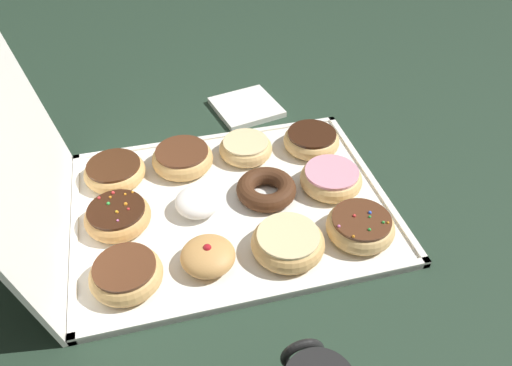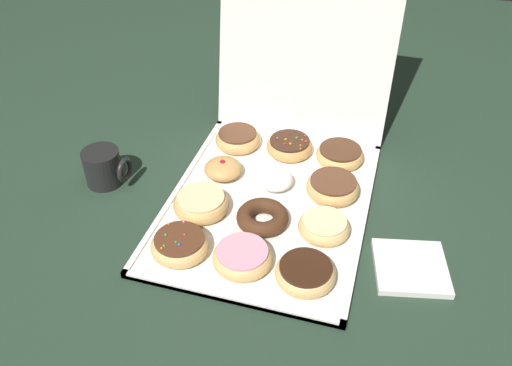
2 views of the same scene
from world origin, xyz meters
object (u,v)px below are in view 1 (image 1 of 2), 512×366
sprinkle_donut_0 (360,226)px  jelly_filled_donut_6 (208,256)px  glazed_ring_donut_3 (288,242)px  chocolate_frosted_donut_11 (115,171)px  chocolate_frosted_donut_9 (126,274)px  chocolate_cake_ring_donut_4 (266,189)px  sprinkle_donut_10 (118,215)px  chocolate_frosted_donut_8 (183,158)px  chocolate_frosted_donut_2 (311,140)px  powdered_filled_donut_7 (198,203)px  pink_frosted_donut_1 (332,180)px  donut_box (232,206)px  glazed_ring_donut_5 (246,148)px  napkin_stack (246,107)px

sprinkle_donut_0 → jelly_filled_donut_6: bearing=89.8°
glazed_ring_donut_3 → chocolate_frosted_donut_11: size_ratio=1.05×
chocolate_frosted_donut_9 → chocolate_frosted_donut_11: bearing=1.7°
chocolate_cake_ring_donut_4 → sprinkle_donut_10: (-0.00, 0.27, 0.00)m
sprinkle_donut_0 → chocolate_frosted_donut_8: bearing=45.5°
chocolate_frosted_donut_2 → chocolate_cake_ring_donut_4: (-0.12, 0.13, -0.00)m
powdered_filled_donut_7 → sprinkle_donut_10: size_ratio=0.71×
pink_frosted_donut_1 → powdered_filled_donut_7: bearing=90.3°
donut_box → sprinkle_donut_10: 0.20m
glazed_ring_donut_5 → jelly_filled_donut_6: bearing=154.6°
pink_frosted_donut_1 → glazed_ring_donut_3: size_ratio=0.96×
glazed_ring_donut_5 → powdered_filled_donut_7: (-0.14, 0.12, 0.00)m
glazed_ring_donut_3 → powdered_filled_donut_7: bearing=44.6°
glazed_ring_donut_5 → glazed_ring_donut_3: bearing=-178.8°
sprinkle_donut_0 → sprinkle_donut_10: 0.42m
chocolate_frosted_donut_9 → donut_box: bearing=-55.6°
donut_box → glazed_ring_donut_5: bearing=-23.8°
chocolate_frosted_donut_2 → sprinkle_donut_10: bearing=107.1°
pink_frosted_donut_1 → napkin_stack: pink_frosted_donut_1 is taller
glazed_ring_donut_5 → napkin_stack: 0.19m
glazed_ring_donut_3 → jelly_filled_donut_6: bearing=87.9°
powdered_filled_donut_7 → napkin_stack: 0.36m
chocolate_frosted_donut_9 → chocolate_frosted_donut_11: size_ratio=0.97×
pink_frosted_donut_1 → glazed_ring_donut_3: (-0.13, 0.13, 0.00)m
jelly_filled_donut_6 → chocolate_frosted_donut_8: jelly_filled_donut_6 is taller
glazed_ring_donut_5 → chocolate_frosted_donut_11: (-0.01, 0.26, 0.00)m
pink_frosted_donut_1 → chocolate_cake_ring_donut_4: 0.13m
napkin_stack → powdered_filled_donut_7: bearing=152.8°
pink_frosted_donut_1 → chocolate_frosted_donut_8: bearing=62.8°
sprinkle_donut_0 → chocolate_frosted_donut_2: bearing=-0.5°
pink_frosted_donut_1 → powdered_filled_donut_7: (-0.00, 0.25, 0.00)m
chocolate_frosted_donut_2 → glazed_ring_donut_5: 0.14m
sprinkle_donut_10 → chocolate_frosted_donut_11: bearing=0.2°
chocolate_frosted_donut_9 → sprinkle_donut_10: sprinkle_donut_10 is taller
pink_frosted_donut_1 → chocolate_frosted_donut_2: pink_frosted_donut_1 is taller
chocolate_frosted_donut_2 → glazed_ring_donut_5: size_ratio=1.07×
pink_frosted_donut_1 → glazed_ring_donut_5: size_ratio=1.08×
jelly_filled_donut_6 → chocolate_frosted_donut_8: size_ratio=0.73×
glazed_ring_donut_5 → chocolate_frosted_donut_8: bearing=92.1°
jelly_filled_donut_6 → glazed_ring_donut_3: bearing=-92.1°
powdered_filled_donut_7 → chocolate_cake_ring_donut_4: bearing=-85.4°
jelly_filled_donut_6 → donut_box: bearing=-27.1°
chocolate_frosted_donut_11 → sprinkle_donut_10: bearing=-179.8°
chocolate_frosted_donut_9 → sprinkle_donut_10: (0.14, 0.01, -0.00)m
jelly_filled_donut_6 → chocolate_frosted_donut_9: (-0.00, 0.13, 0.00)m
glazed_ring_donut_5 → chocolate_frosted_donut_8: (-0.00, 0.13, 0.00)m
sprinkle_donut_0 → glazed_ring_donut_5: bearing=27.0°
powdered_filled_donut_7 → chocolate_frosted_donut_11: bearing=47.0°
sprinkle_donut_0 → powdered_filled_donut_7: size_ratio=1.44×
donut_box → chocolate_frosted_donut_11: size_ratio=4.86×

